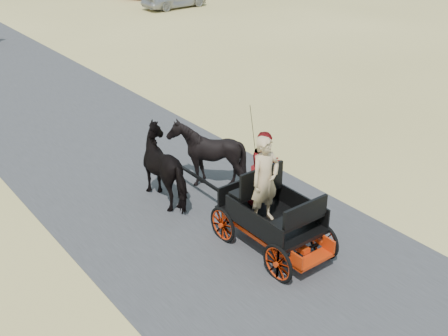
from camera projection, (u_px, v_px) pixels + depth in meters
ground at (216, 226)px, 12.33m from camera, size 140.00×140.00×0.00m
road at (216, 226)px, 12.32m from camera, size 6.00×140.00×0.01m
carriage at (272, 233)px, 11.44m from camera, size 1.30×2.40×0.72m
horse_left at (169, 167)px, 13.04m from camera, size 0.91×2.01×1.70m
horse_right at (207, 154)px, 13.64m from camera, size 1.37×1.54×1.70m
driver_man at (265, 180)px, 10.80m from camera, size 0.66×0.43×1.80m
passenger_woman at (265, 168)px, 11.51m from camera, size 0.77×0.60×1.58m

